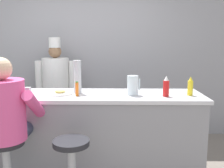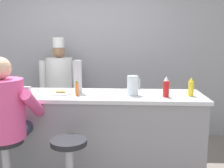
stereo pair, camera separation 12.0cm
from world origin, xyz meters
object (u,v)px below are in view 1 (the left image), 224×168
at_px(ketchup_bottle_red, 166,87).
at_px(cook_in_whites_near, 56,85).
at_px(mustard_bottle_yellow, 190,87).
at_px(empty_stool_round, 72,163).
at_px(water_pitcher_clear, 133,85).
at_px(hot_sauce_bottle_orange, 77,89).
at_px(breakfast_plate, 60,93).
at_px(diner_seated_pink, 5,115).
at_px(cup_stack_steel, 78,77).
at_px(napkin_dispenser_chrome, 25,93).
at_px(cereal_bowl, 0,94).

bearing_deg(ketchup_bottle_red, cook_in_whites_near, 139.57).
bearing_deg(mustard_bottle_yellow, empty_stool_round, -155.60).
height_order(water_pitcher_clear, cook_in_whites_near, cook_in_whites_near).
relative_size(ketchup_bottle_red, empty_stool_round, 0.33).
height_order(hot_sauce_bottle_orange, breakfast_plate, hot_sauce_bottle_orange).
relative_size(diner_seated_pink, empty_stool_round, 2.11).
xyz_separation_m(water_pitcher_clear, breakfast_plate, (-0.81, 0.02, -0.09)).
bearing_deg(cup_stack_steel, mustard_bottle_yellow, -4.75).
bearing_deg(hot_sauce_bottle_orange, diner_seated_pink, -141.86).
bearing_deg(ketchup_bottle_red, water_pitcher_clear, 168.89).
bearing_deg(cook_in_whites_near, water_pitcher_clear, -46.61).
height_order(breakfast_plate, napkin_dispenser_chrome, napkin_dispenser_chrome).
distance_m(ketchup_bottle_red, breakfast_plate, 1.17).
bearing_deg(napkin_dispenser_chrome, water_pitcher_clear, 11.04).
bearing_deg(mustard_bottle_yellow, cup_stack_steel, 175.25).
distance_m(ketchup_bottle_red, water_pitcher_clear, 0.36).
relative_size(empty_stool_round, cook_in_whites_near, 0.42).
height_order(cup_stack_steel, napkin_dispenser_chrome, cup_stack_steel).
bearing_deg(cereal_bowl, cup_stack_steel, 12.30).
xyz_separation_m(breakfast_plate, diner_seated_pink, (-0.39, -0.56, -0.09)).
bearing_deg(cereal_bowl, water_pitcher_clear, 3.32).
height_order(breakfast_plate, cup_stack_steel, cup_stack_steel).
bearing_deg(empty_stool_round, cup_stack_steel, 92.24).
bearing_deg(cereal_bowl, empty_stool_round, -29.51).
height_order(hot_sauce_bottle_orange, diner_seated_pink, diner_seated_pink).
xyz_separation_m(hot_sauce_bottle_orange, breakfast_plate, (-0.20, 0.09, -0.06)).
bearing_deg(cook_in_whites_near, hot_sauce_bottle_orange, -67.57).
xyz_separation_m(ketchup_bottle_red, cook_in_whites_near, (-1.48, 1.26, -0.20)).
bearing_deg(napkin_dispenser_chrome, diner_seated_pink, -104.78).
xyz_separation_m(hot_sauce_bottle_orange, cereal_bowl, (-0.84, -0.02, -0.05)).
height_order(water_pitcher_clear, napkin_dispenser_chrome, water_pitcher_clear).
xyz_separation_m(water_pitcher_clear, napkin_dispenser_chrome, (-1.12, -0.22, -0.05)).
xyz_separation_m(mustard_bottle_yellow, hot_sauce_bottle_orange, (-1.24, -0.05, -0.02)).
relative_size(cup_stack_steel, cook_in_whites_near, 0.23).
xyz_separation_m(diner_seated_pink, empty_stool_round, (0.61, -0.03, -0.46)).
relative_size(cup_stack_steel, napkin_dispenser_chrome, 3.07).
xyz_separation_m(breakfast_plate, cereal_bowl, (-0.63, -0.11, 0.01)).
bearing_deg(cup_stack_steel, napkin_dispenser_chrome, -147.80).
height_order(breakfast_plate, diner_seated_pink, diner_seated_pink).
bearing_deg(ketchup_bottle_red, hot_sauce_bottle_orange, 179.61).
bearing_deg(breakfast_plate, napkin_dispenser_chrome, -141.94).
xyz_separation_m(hot_sauce_bottle_orange, cup_stack_steel, (-0.01, 0.16, 0.11)).
bearing_deg(mustard_bottle_yellow, diner_seated_pink, -164.09).
relative_size(ketchup_bottle_red, cook_in_whites_near, 0.14).
distance_m(hot_sauce_bottle_orange, cereal_bowl, 0.84).
height_order(mustard_bottle_yellow, breakfast_plate, mustard_bottle_yellow).
relative_size(napkin_dispenser_chrome, diner_seated_pink, 0.08).
bearing_deg(breakfast_plate, water_pitcher_clear, -1.71).
bearing_deg(water_pitcher_clear, cereal_bowl, -176.68).
height_order(empty_stool_round, cook_in_whites_near, cook_in_whites_near).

